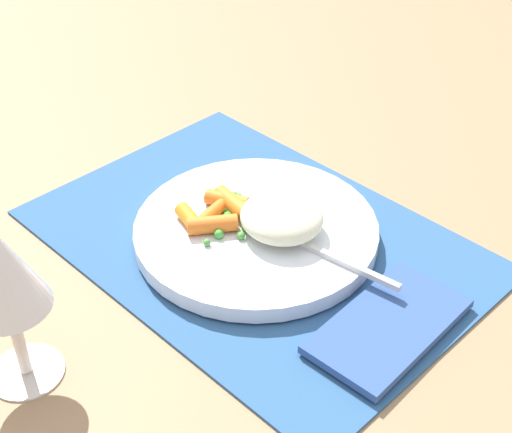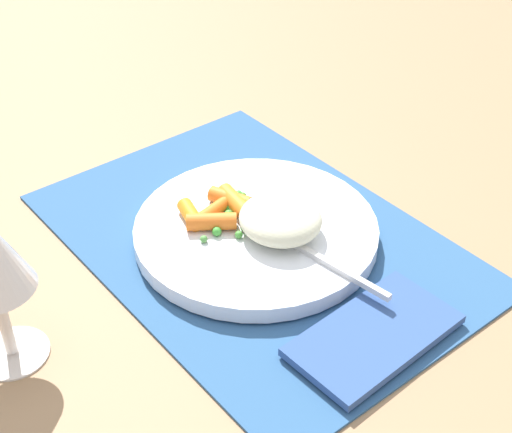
{
  "view_description": "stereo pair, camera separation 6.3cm",
  "coord_description": "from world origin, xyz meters",
  "px_view_note": "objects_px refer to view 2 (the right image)",
  "views": [
    {
      "loc": [
        -0.43,
        0.43,
        0.49
      ],
      "look_at": [
        0.0,
        0.0,
        0.03
      ],
      "focal_mm": 53.68,
      "sensor_mm": 36.0,
      "label": 1
    },
    {
      "loc": [
        -0.47,
        0.38,
        0.49
      ],
      "look_at": [
        0.0,
        0.0,
        0.03
      ],
      "focal_mm": 53.68,
      "sensor_mm": 36.0,
      "label": 2
    }
  ],
  "objects_px": {
    "plate": "(256,231)",
    "carrot_portion": "(217,210)",
    "napkin": "(374,335)",
    "rice_mound": "(280,219)",
    "fork": "(283,237)"
  },
  "relations": [
    {
      "from": "plate",
      "to": "rice_mound",
      "type": "xyz_separation_m",
      "value": [
        -0.03,
        -0.01,
        0.03
      ]
    },
    {
      "from": "rice_mound",
      "to": "carrot_portion",
      "type": "height_order",
      "value": "rice_mound"
    },
    {
      "from": "fork",
      "to": "napkin",
      "type": "relative_size",
      "value": 1.39
    },
    {
      "from": "plate",
      "to": "carrot_portion",
      "type": "height_order",
      "value": "carrot_portion"
    },
    {
      "from": "rice_mound",
      "to": "fork",
      "type": "xyz_separation_m",
      "value": [
        -0.01,
        0.01,
        -0.01
      ]
    },
    {
      "from": "carrot_portion",
      "to": "napkin",
      "type": "bearing_deg",
      "value": -176.16
    },
    {
      "from": "rice_mound",
      "to": "napkin",
      "type": "bearing_deg",
      "value": 172.77
    },
    {
      "from": "napkin",
      "to": "plate",
      "type": "bearing_deg",
      "value": -2.85
    },
    {
      "from": "rice_mound",
      "to": "napkin",
      "type": "height_order",
      "value": "rice_mound"
    },
    {
      "from": "carrot_portion",
      "to": "fork",
      "type": "bearing_deg",
      "value": -158.63
    },
    {
      "from": "plate",
      "to": "fork",
      "type": "bearing_deg",
      "value": -172.09
    },
    {
      "from": "fork",
      "to": "napkin",
      "type": "distance_m",
      "value": 0.14
    },
    {
      "from": "napkin",
      "to": "rice_mound",
      "type": "bearing_deg",
      "value": -7.23
    },
    {
      "from": "rice_mound",
      "to": "plate",
      "type": "bearing_deg",
      "value": 21.85
    },
    {
      "from": "plate",
      "to": "carrot_portion",
      "type": "relative_size",
      "value": 3.24
    }
  ]
}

